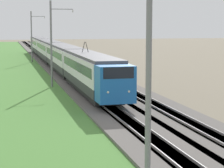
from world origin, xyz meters
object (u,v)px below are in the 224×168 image
catenary_mast_near (150,73)px  passenger_train (55,53)px  catenary_mast_mid (52,43)px  catenary_mast_far (32,36)px

catenary_mast_near → passenger_train: bearing=-3.1°
passenger_train → catenary_mast_mid: (-22.84, 3.00, 2.44)m
passenger_train → catenary_mast_mid: 23.17m
passenger_train → catenary_mast_near: size_ratio=7.99×
catenary_mast_mid → catenary_mast_far: bearing=-0.0°
catenary_mast_near → catenary_mast_mid: 32.52m
passenger_train → catenary_mast_far: bearing=-162.8°
passenger_train → catenary_mast_far: size_ratio=8.53×
passenger_train → catenary_mast_near: catenary_mast_near is taller
passenger_train → catenary_mast_far: catenary_mast_far is taller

